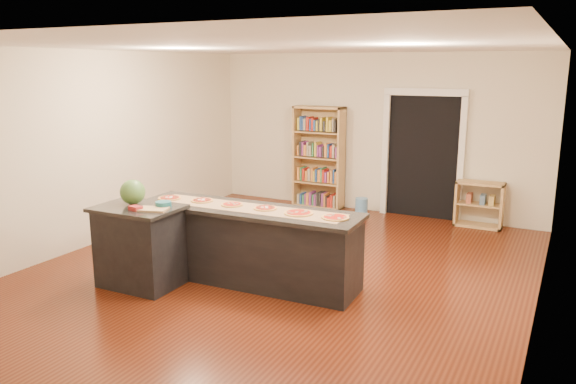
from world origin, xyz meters
The scene contains 18 objects.
room centered at (0.00, 0.00, 1.40)m, with size 6.00×7.00×2.80m.
doorway centered at (0.90, 3.46, 1.20)m, with size 1.40×0.09×2.21m.
kitchen_island centered at (-0.19, -0.48, 0.46)m, with size 2.80×0.76×0.92m.
side_counter centered at (-1.27, -1.18, 0.49)m, with size 0.98×0.72×0.97m.
bookshelf centered at (-0.96, 3.28, 0.93)m, with size 0.93×0.33×1.86m, color tan.
low_shelf centered at (1.91, 3.29, 0.37)m, with size 0.75×0.32×0.75m, color tan.
waste_bin centered at (-0.03, 3.05, 0.16)m, with size 0.22×0.22×0.32m, color #558ABD.
kraft_paper centered at (-0.19, -0.48, 0.92)m, with size 2.43×0.44×0.00m, color #95754C.
watermelon centered at (-1.39, -1.11, 1.12)m, with size 0.30×0.30×0.30m, color #144214.
cutting_board centered at (-0.99, -1.23, 0.98)m, with size 0.33×0.22×0.02m, color tan.
package_red centered at (-1.16, -1.33, 1.00)m, with size 0.14×0.10×0.05m, color maroon.
package_teal centered at (-0.97, -1.07, 1.01)m, with size 0.18×0.18×0.07m, color #195966.
pizza_a centered at (-1.31, -0.54, 0.94)m, with size 0.29×0.29×0.02m.
pizza_b centered at (-0.87, -0.46, 0.94)m, with size 0.30×0.30×0.02m.
pizza_c centered at (-0.42, -0.47, 0.94)m, with size 0.26×0.26×0.02m.
pizza_d centered at (0.03, -0.44, 0.94)m, with size 0.29×0.29×0.02m.
pizza_e centered at (0.47, -0.46, 0.94)m, with size 0.32×0.32×0.02m.
pizza_f centered at (0.92, -0.44, 0.94)m, with size 0.31×0.31×0.02m.
Camera 1 is at (3.21, -6.01, 2.57)m, focal length 35.00 mm.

